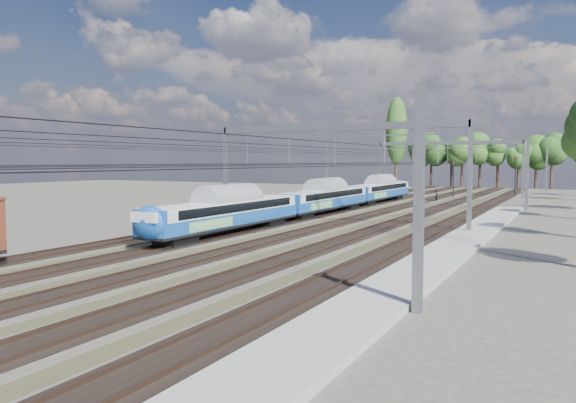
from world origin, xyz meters
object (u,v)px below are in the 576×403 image
at_px(worker, 437,196).
at_px(signal_near, 454,175).
at_px(signal_far, 515,171).
at_px(emu_train, 324,194).

height_order(worker, signal_near, signal_near).
xyz_separation_m(worker, signal_near, (0.72, 8.10, 2.73)).
bearing_deg(signal_far, signal_near, -107.93).
height_order(emu_train, signal_near, signal_near).
bearing_deg(worker, signal_far, -27.49).
height_order(emu_train, worker, emu_train).
distance_m(worker, signal_near, 8.57).
bearing_deg(emu_train, signal_far, 72.78).
relative_size(worker, signal_far, 0.28).
height_order(signal_near, signal_far, signal_far).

